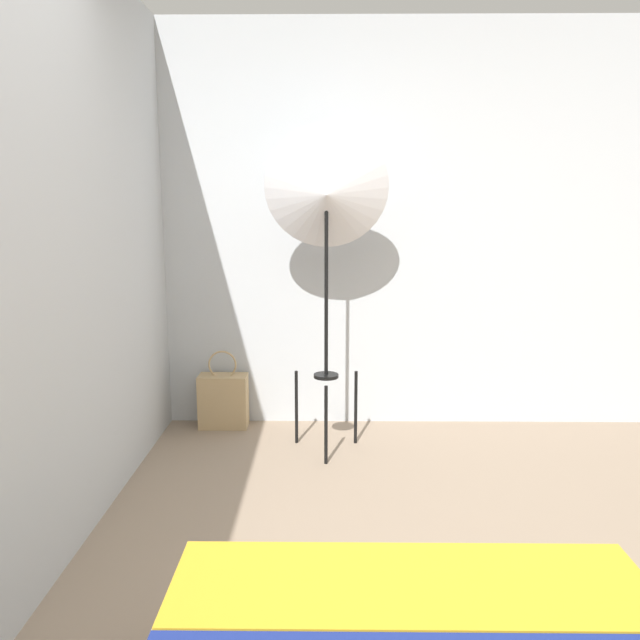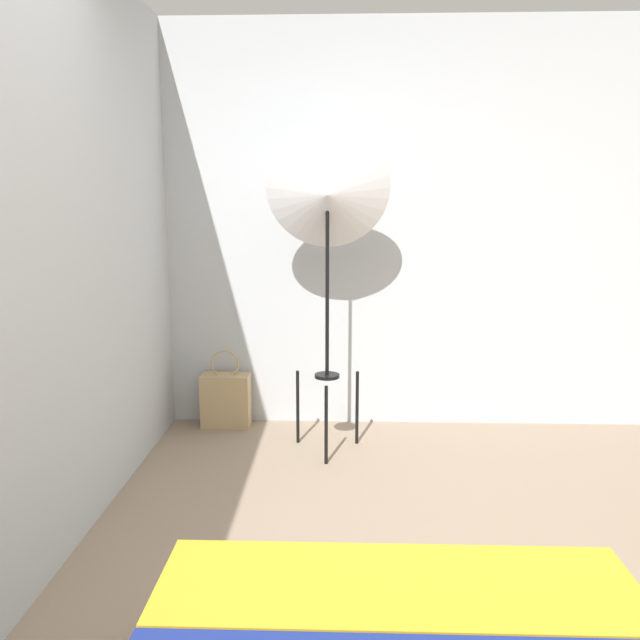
{
  "view_description": "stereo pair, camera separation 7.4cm",
  "coord_description": "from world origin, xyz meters",
  "views": [
    {
      "loc": [
        -0.28,
        -1.71,
        1.45
      ],
      "look_at": [
        -0.31,
        1.6,
        0.84
      ],
      "focal_mm": 35.0,
      "sensor_mm": 36.0,
      "label": 1
    },
    {
      "loc": [
        -0.2,
        -1.71,
        1.45
      ],
      "look_at": [
        -0.31,
        1.6,
        0.84
      ],
      "focal_mm": 35.0,
      "sensor_mm": 36.0,
      "label": 2
    }
  ],
  "objects": [
    {
      "name": "photo_umbrella",
      "position": [
        -0.28,
        1.86,
        1.52
      ],
      "size": [
        0.72,
        0.4,
        1.9
      ],
      "color": "black",
      "rests_on": "ground_plane"
    },
    {
      "name": "wall_side_left",
      "position": [
        -1.36,
        1.0,
        1.3
      ],
      "size": [
        0.05,
        8.0,
        2.6
      ],
      "color": "#B7BCC1",
      "rests_on": "ground_plane"
    },
    {
      "name": "wall_back",
      "position": [
        0.0,
        2.38,
        1.3
      ],
      "size": [
        8.0,
        0.05,
        2.6
      ],
      "color": "#B7BCC1",
      "rests_on": "ground_plane"
    },
    {
      "name": "tote_bag",
      "position": [
        -0.96,
        2.24,
        0.18
      ],
      "size": [
        0.32,
        0.16,
        0.52
      ],
      "color": "tan",
      "rests_on": "ground_plane"
    }
  ]
}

